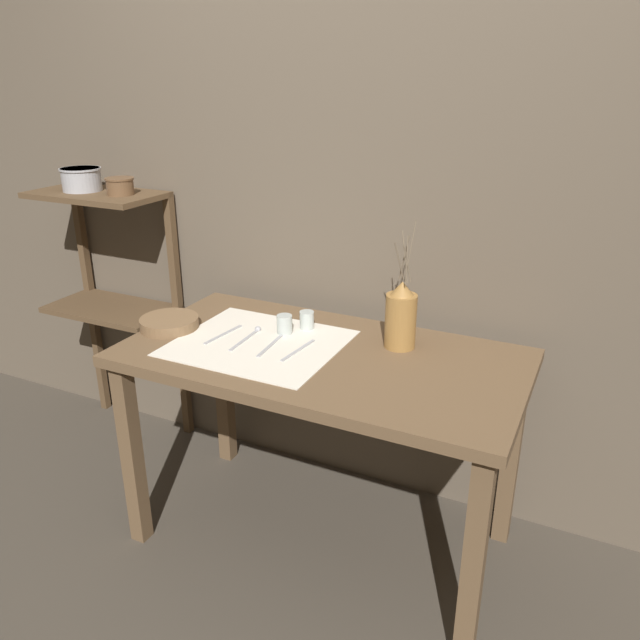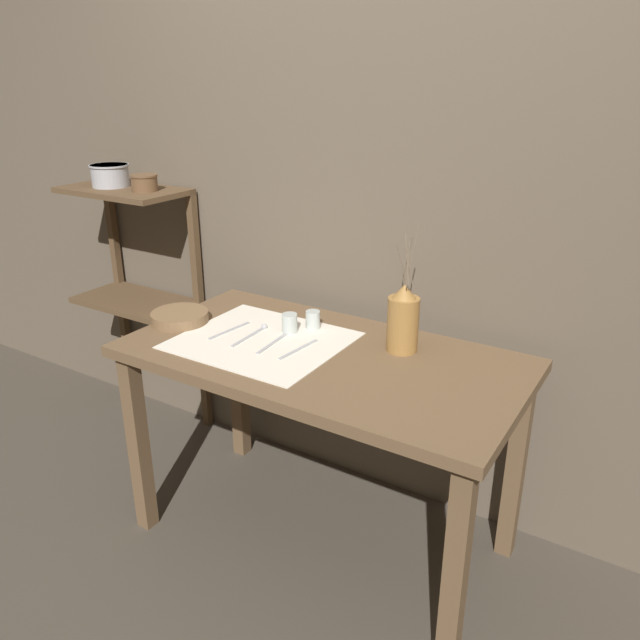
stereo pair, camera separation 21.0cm
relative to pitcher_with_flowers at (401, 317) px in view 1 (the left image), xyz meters
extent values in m
plane|color=#473F35|center=(-0.22, -0.17, -0.90)|extent=(12.00, 12.00, 0.00)
cube|color=brown|center=(-0.22, 0.31, 0.30)|extent=(7.00, 0.06, 2.40)
cube|color=brown|center=(-0.22, -0.17, -0.13)|extent=(1.38, 0.73, 0.04)
cube|color=brown|center=(-0.85, -0.47, -0.53)|extent=(0.06, 0.06, 0.75)
cube|color=brown|center=(0.41, -0.47, -0.53)|extent=(0.06, 0.06, 0.75)
cube|color=brown|center=(-0.85, 0.14, -0.53)|extent=(0.06, 0.06, 0.75)
cube|color=brown|center=(0.41, 0.14, -0.53)|extent=(0.06, 0.06, 0.75)
cube|color=brown|center=(-1.43, 0.10, 0.29)|extent=(0.58, 0.32, 0.02)
cube|color=brown|center=(-1.43, 0.10, -0.24)|extent=(0.58, 0.32, 0.02)
cube|color=brown|center=(-1.71, 0.24, -0.30)|extent=(0.04, 0.04, 1.20)
cube|color=brown|center=(-1.16, 0.24, -0.30)|extent=(0.04, 0.04, 1.20)
cube|color=silver|center=(-0.46, -0.19, -0.11)|extent=(0.57, 0.51, 0.00)
cylinder|color=olive|center=(0.00, 0.00, -0.02)|extent=(0.11, 0.11, 0.19)
cone|color=olive|center=(0.00, 0.00, 0.10)|extent=(0.08, 0.08, 0.05)
cylinder|color=brown|center=(0.00, 0.01, 0.21)|extent=(0.03, 0.01, 0.16)
cylinder|color=brown|center=(0.01, 0.00, 0.19)|extent=(0.03, 0.01, 0.13)
cylinder|color=brown|center=(0.02, -0.02, 0.21)|extent=(0.01, 0.03, 0.16)
cylinder|color=brown|center=(0.01, -0.01, 0.22)|extent=(0.04, 0.04, 0.17)
cylinder|color=brown|center=(0.02, 0.02, 0.23)|extent=(0.02, 0.05, 0.20)
cylinder|color=brown|center=(-0.01, -0.01, 0.20)|extent=(0.03, 0.03, 0.14)
cylinder|color=brown|center=(-0.83, -0.21, -0.09)|extent=(0.22, 0.22, 0.04)
cylinder|color=#B7C1BC|center=(-0.42, -0.08, -0.07)|extent=(0.06, 0.06, 0.07)
cylinder|color=#B7C1BC|center=(-0.36, 0.00, -0.08)|extent=(0.05, 0.05, 0.07)
cube|color=#A8A8AD|center=(-0.61, -0.19, -0.11)|extent=(0.04, 0.20, 0.00)
cube|color=#A8A8AD|center=(-0.52, -0.20, -0.11)|extent=(0.02, 0.20, 0.00)
sphere|color=#A8A8AD|center=(-0.52, -0.10, -0.10)|extent=(0.02, 0.02, 0.02)
cube|color=#A8A8AD|center=(-0.41, -0.20, -0.11)|extent=(0.03, 0.20, 0.00)
cube|color=#A8A8AD|center=(-0.30, -0.19, -0.11)|extent=(0.03, 0.20, 0.00)
cylinder|color=#A8A8AD|center=(-1.51, 0.10, 0.35)|extent=(0.17, 0.17, 0.10)
cylinder|color=#A8A8AD|center=(-1.51, 0.10, 0.39)|extent=(0.18, 0.18, 0.01)
cylinder|color=brown|center=(-1.29, 0.10, 0.34)|extent=(0.11, 0.11, 0.07)
cylinder|color=brown|center=(-1.29, 0.10, 0.37)|extent=(0.12, 0.12, 0.01)
camera|label=1|loc=(0.61, -1.92, 0.79)|focal=35.00mm
camera|label=2|loc=(0.80, -1.82, 0.79)|focal=35.00mm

